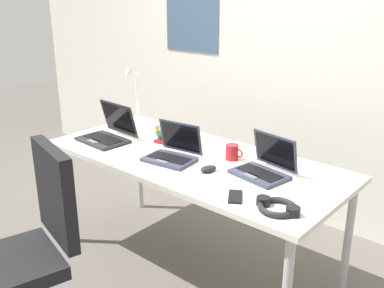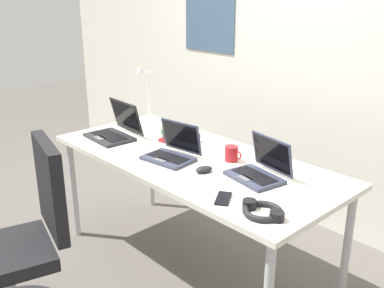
{
  "view_description": "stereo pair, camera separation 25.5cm",
  "coord_description": "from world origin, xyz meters",
  "px_view_note": "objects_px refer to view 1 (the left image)",
  "views": [
    {
      "loc": [
        1.57,
        -1.82,
        1.66
      ],
      "look_at": [
        0.0,
        0.0,
        0.82
      ],
      "focal_mm": 41.31,
      "sensor_mm": 36.0,
      "label": 1
    },
    {
      "loc": [
        1.76,
        -1.64,
        1.66
      ],
      "look_at": [
        0.0,
        0.0,
        0.82
      ],
      "focal_mm": 41.31,
      "sensor_mm": 36.0,
      "label": 2
    }
  ],
  "objects_px": {
    "coffee_mug": "(232,152)",
    "office_chair": "(28,264)",
    "headphones": "(278,207)",
    "book_stack": "(175,136)",
    "laptop_near_lamp": "(108,133)",
    "cell_phone": "(235,197)",
    "computer_mouse": "(208,169)",
    "desk_lamp": "(134,95)",
    "pill_bottle": "(157,129)",
    "laptop_front_right": "(264,167)",
    "laptop_back_left": "(173,152)"
  },
  "relations": [
    {
      "from": "coffee_mug",
      "to": "office_chair",
      "type": "xyz_separation_m",
      "value": [
        -0.44,
        -1.07,
        -0.39
      ]
    },
    {
      "from": "headphones",
      "to": "book_stack",
      "type": "xyz_separation_m",
      "value": [
        -0.98,
        0.38,
        0.02
      ]
    },
    {
      "from": "coffee_mug",
      "to": "laptop_near_lamp",
      "type": "bearing_deg",
      "value": -163.02
    },
    {
      "from": "office_chair",
      "to": "book_stack",
      "type": "bearing_deg",
      "value": 91.07
    },
    {
      "from": "cell_phone",
      "to": "computer_mouse",
      "type": "bearing_deg",
      "value": 117.54
    },
    {
      "from": "cell_phone",
      "to": "book_stack",
      "type": "xyz_separation_m",
      "value": [
        -0.76,
        0.4,
        0.04
      ]
    },
    {
      "from": "desk_lamp",
      "to": "computer_mouse",
      "type": "xyz_separation_m",
      "value": [
        1.01,
        -0.39,
        -0.18
      ]
    },
    {
      "from": "cell_phone",
      "to": "headphones",
      "type": "xyz_separation_m",
      "value": [
        0.21,
        0.02,
        0.01
      ]
    },
    {
      "from": "pill_bottle",
      "to": "book_stack",
      "type": "relative_size",
      "value": 0.35
    },
    {
      "from": "headphones",
      "to": "computer_mouse",
      "type": "bearing_deg",
      "value": 164.58
    },
    {
      "from": "laptop_front_right",
      "to": "desk_lamp",
      "type": "bearing_deg",
      "value": 169.84
    },
    {
      "from": "book_stack",
      "to": "office_chair",
      "type": "height_order",
      "value": "office_chair"
    },
    {
      "from": "computer_mouse",
      "to": "headphones",
      "type": "relative_size",
      "value": 0.45
    },
    {
      "from": "laptop_near_lamp",
      "to": "pill_bottle",
      "type": "height_order",
      "value": "laptop_near_lamp"
    },
    {
      "from": "desk_lamp",
      "to": "pill_bottle",
      "type": "relative_size",
      "value": 5.07
    },
    {
      "from": "coffee_mug",
      "to": "office_chair",
      "type": "bearing_deg",
      "value": -112.17
    },
    {
      "from": "laptop_front_right",
      "to": "office_chair",
      "type": "bearing_deg",
      "value": -124.75
    },
    {
      "from": "book_stack",
      "to": "pill_bottle",
      "type": "bearing_deg",
      "value": 171.2
    },
    {
      "from": "computer_mouse",
      "to": "cell_phone",
      "type": "relative_size",
      "value": 0.71
    },
    {
      "from": "laptop_near_lamp",
      "to": "pill_bottle",
      "type": "xyz_separation_m",
      "value": [
        0.17,
        0.28,
        -0.01
      ]
    },
    {
      "from": "laptop_front_right",
      "to": "cell_phone",
      "type": "xyz_separation_m",
      "value": [
        0.04,
        -0.32,
        -0.04
      ]
    },
    {
      "from": "laptop_near_lamp",
      "to": "headphones",
      "type": "bearing_deg",
      "value": -5.35
    },
    {
      "from": "headphones",
      "to": "office_chair",
      "type": "height_order",
      "value": "office_chair"
    },
    {
      "from": "laptop_back_left",
      "to": "cell_phone",
      "type": "height_order",
      "value": "laptop_back_left"
    },
    {
      "from": "laptop_near_lamp",
      "to": "cell_phone",
      "type": "bearing_deg",
      "value": -7.43
    },
    {
      "from": "laptop_front_right",
      "to": "coffee_mug",
      "type": "xyz_separation_m",
      "value": [
        -0.26,
        0.07,
        0.0
      ]
    },
    {
      "from": "cell_phone",
      "to": "coffee_mug",
      "type": "height_order",
      "value": "coffee_mug"
    },
    {
      "from": "pill_bottle",
      "to": "office_chair",
      "type": "height_order",
      "value": "office_chair"
    },
    {
      "from": "headphones",
      "to": "office_chair",
      "type": "xyz_separation_m",
      "value": [
        -0.96,
        -0.7,
        -0.36
      ]
    },
    {
      "from": "coffee_mug",
      "to": "computer_mouse",
      "type": "bearing_deg",
      "value": -87.18
    },
    {
      "from": "desk_lamp",
      "to": "coffee_mug",
      "type": "relative_size",
      "value": 3.54
    },
    {
      "from": "desk_lamp",
      "to": "coffee_mug",
      "type": "distance_m",
      "value": 1.02
    },
    {
      "from": "laptop_back_left",
      "to": "cell_phone",
      "type": "distance_m",
      "value": 0.59
    },
    {
      "from": "laptop_front_right",
      "to": "pill_bottle",
      "type": "distance_m",
      "value": 0.91
    },
    {
      "from": "cell_phone",
      "to": "office_chair",
      "type": "relative_size",
      "value": 0.14
    },
    {
      "from": "laptop_back_left",
      "to": "pill_bottle",
      "type": "relative_size",
      "value": 3.88
    },
    {
      "from": "computer_mouse",
      "to": "book_stack",
      "type": "height_order",
      "value": "book_stack"
    },
    {
      "from": "laptop_front_right",
      "to": "book_stack",
      "type": "distance_m",
      "value": 0.72
    },
    {
      "from": "laptop_near_lamp",
      "to": "headphones",
      "type": "height_order",
      "value": "laptop_near_lamp"
    },
    {
      "from": "laptop_back_left",
      "to": "book_stack",
      "type": "relative_size",
      "value": 1.34
    },
    {
      "from": "laptop_near_lamp",
      "to": "computer_mouse",
      "type": "height_order",
      "value": "laptop_near_lamp"
    },
    {
      "from": "cell_phone",
      "to": "desk_lamp",
      "type": "bearing_deg",
      "value": 123.58
    },
    {
      "from": "laptop_back_left",
      "to": "headphones",
      "type": "height_order",
      "value": "laptop_back_left"
    },
    {
      "from": "cell_phone",
      "to": "book_stack",
      "type": "height_order",
      "value": "book_stack"
    },
    {
      "from": "laptop_near_lamp",
      "to": "computer_mouse",
      "type": "distance_m",
      "value": 0.82
    },
    {
      "from": "office_chair",
      "to": "laptop_near_lamp",
      "type": "bearing_deg",
      "value": 114.28
    },
    {
      "from": "computer_mouse",
      "to": "book_stack",
      "type": "distance_m",
      "value": 0.53
    },
    {
      "from": "computer_mouse",
      "to": "headphones",
      "type": "distance_m",
      "value": 0.52
    },
    {
      "from": "book_stack",
      "to": "coffee_mug",
      "type": "xyz_separation_m",
      "value": [
        0.46,
        -0.01,
        0.0
      ]
    },
    {
      "from": "laptop_back_left",
      "to": "cell_phone",
      "type": "xyz_separation_m",
      "value": [
        0.56,
        -0.17,
        -0.04
      ]
    }
  ]
}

